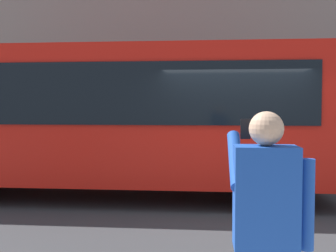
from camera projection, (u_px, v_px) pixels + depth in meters
The scene contains 3 objects.
ground_plane at pixel (232, 207), 7.47m from camera, with size 60.00×60.00×0.00m, color #38383A.
red_bus at pixel (113, 116), 8.29m from camera, with size 9.05×2.54×3.08m.
pedestrian_photographer at pixel (266, 222), 2.57m from camera, with size 0.53×0.52×1.70m.
Camera 1 is at (0.53, 7.46, 1.88)m, focal length 42.95 mm.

